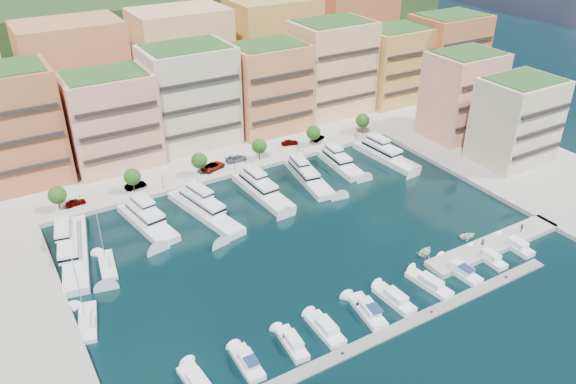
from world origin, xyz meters
name	(u,v)px	position (x,y,z in m)	size (l,w,h in m)	color
ground	(304,236)	(0.00, 0.00, 0.00)	(400.00, 400.00, 0.00)	black
north_quay	(187,131)	(0.00, 62.00, 0.00)	(220.00, 64.00, 2.00)	#9E998E
east_quay	(541,178)	(62.00, -8.00, 0.00)	(34.00, 76.00, 2.00)	#9E998E
hillside	(135,84)	(0.00, 110.00, 0.00)	(240.00, 40.00, 58.00)	#193515
south_pontoon	(389,333)	(-3.00, -30.00, 0.00)	(72.00, 2.20, 0.35)	gray
finger_pier	(494,247)	(30.00, -22.00, 0.00)	(32.00, 5.00, 2.00)	#9E998E
apartment_1	(13,127)	(-44.00, 51.99, 14.31)	(20.00, 16.50, 26.80)	#C26740
apartment_2	(111,120)	(-23.00, 49.99, 12.31)	(20.00, 15.50, 22.80)	#F1A986
apartment_3	(190,96)	(-2.00, 51.99, 13.81)	(22.00, 16.50, 25.80)	beige
apartment_4	(269,87)	(20.00, 49.99, 12.81)	(20.00, 15.50, 23.80)	#D38C4F
apartment_5	(331,68)	(42.00, 51.99, 14.31)	(22.00, 16.50, 26.80)	#F0BC7F
apartment_6	(394,65)	(64.00, 49.99, 12.31)	(20.00, 15.50, 22.80)	gold
apartment_7	(447,54)	(84.00, 47.99, 13.31)	(22.00, 16.50, 24.80)	#C26740
apartment_east_a	(462,95)	(62.00, 19.99, 12.31)	(18.00, 14.50, 22.80)	#F1A986
apartment_east_b	(516,120)	(62.00, 1.99, 11.31)	(18.00, 14.50, 20.80)	beige
backblock_1	(76,79)	(-25.00, 74.00, 16.00)	(26.00, 18.00, 30.00)	#D38C4F
backblock_2	(183,62)	(5.00, 74.00, 16.00)	(26.00, 18.00, 30.00)	#F0BC7F
backblock_3	(273,48)	(35.00, 74.00, 16.00)	(26.00, 18.00, 30.00)	gold
backblock_4	(351,36)	(65.00, 74.00, 16.00)	(26.00, 18.00, 30.00)	#C26740
tree_0	(57,195)	(-40.00, 33.50, 4.74)	(3.80, 3.80, 5.65)	#473323
tree_1	(132,177)	(-24.00, 33.50, 4.74)	(3.80, 3.80, 5.65)	#473323
tree_2	(199,161)	(-8.00, 33.50, 4.74)	(3.80, 3.80, 5.65)	#473323
tree_3	(259,146)	(8.00, 33.50, 4.74)	(3.80, 3.80, 5.65)	#473323
tree_4	(314,133)	(24.00, 33.50, 4.74)	(3.80, 3.80, 5.65)	#473323
tree_5	(363,121)	(40.00, 33.50, 4.74)	(3.80, 3.80, 5.65)	#473323
lamppost_0	(80,199)	(-36.00, 31.20, 3.83)	(0.30, 0.30, 4.20)	black
lamppost_1	(162,178)	(-18.00, 31.20, 3.83)	(0.30, 0.30, 4.20)	black
lamppost_2	(234,160)	(0.00, 31.20, 3.83)	(0.30, 0.30, 4.20)	black
lamppost_3	(299,144)	(18.00, 31.20, 3.83)	(0.30, 0.30, 4.20)	black
lamppost_4	(356,130)	(36.00, 31.20, 3.83)	(0.30, 0.30, 4.20)	black
yacht_0	(74,248)	(-40.79, 17.59, 1.21)	(9.30, 25.29, 7.30)	white
yacht_1	(146,220)	(-25.60, 20.43, 1.09)	(7.81, 19.17, 7.30)	white
yacht_2	(203,208)	(-13.80, 18.45, 1.21)	(8.62, 23.42, 7.30)	white
yacht_3	(261,189)	(0.86, 19.74, 1.21)	(5.73, 20.42, 7.30)	white
yacht_4	(307,176)	(13.45, 19.82, 1.09)	(7.34, 20.37, 7.30)	white
yacht_5	(339,162)	(24.11, 21.75, 1.21)	(5.62, 16.12, 7.30)	white
yacht_6	(384,154)	(36.57, 19.80, 1.21)	(6.28, 20.39, 7.30)	white
cruiser_1	(247,363)	(-25.29, -24.60, 0.57)	(2.92, 7.53, 2.66)	white
cruiser_2	(292,344)	(-17.57, -24.58, 0.55)	(3.11, 7.81, 2.55)	white
cruiser_3	(325,329)	(-11.45, -24.59, 0.55)	(2.99, 8.20, 2.55)	white
cruiser_4	(368,311)	(-3.08, -24.62, 0.57)	(4.01, 9.12, 2.66)	white
cruiser_5	(394,299)	(2.66, -24.59, 0.55)	(3.14, 8.43, 2.55)	white
cruiser_6	(429,284)	(10.58, -24.60, 0.55)	(3.71, 9.23, 2.55)	white
cruiser_7	(460,271)	(17.94, -24.62, 0.57)	(3.19, 9.02, 2.66)	white
cruiser_8	(489,258)	(25.55, -24.58, 0.55)	(2.57, 7.53, 2.55)	white
cruiser_9	(516,246)	(33.02, -24.58, 0.55)	(2.77, 7.30, 2.55)	white
sailboat_1	(88,323)	(-43.36, -3.57, 0.31)	(4.96, 9.86, 13.20)	white
sailboat_2	(108,266)	(-36.54, 9.96, 0.31)	(3.98, 9.29, 13.20)	white
tender_0	(426,252)	(16.89, -16.87, 0.41)	(2.81, 3.94, 0.82)	silver
tender_2	(468,236)	(27.99, -17.06, 0.37)	(2.54, 3.55, 0.74)	silver
car_0	(76,202)	(-36.66, 34.16, 1.71)	(1.67, 4.16, 1.42)	gray
car_1	(135,185)	(-23.30, 34.88, 1.78)	(1.66, 4.76, 1.57)	gray
car_2	(213,166)	(-4.21, 34.48, 1.86)	(2.85, 6.19, 1.72)	gray
car_3	(236,158)	(2.48, 35.63, 1.80)	(2.24, 5.50, 1.60)	gray
car_4	(290,142)	(18.99, 37.20, 1.75)	(1.77, 4.41, 1.50)	gray
car_5	(318,138)	(27.04, 35.73, 1.68)	(1.44, 4.12, 1.36)	gray
person_0	(483,242)	(27.00, -21.52, 1.81)	(0.59, 0.39, 1.62)	#252C4A
person_1	(521,228)	(37.36, -22.00, 1.87)	(0.84, 0.66, 1.74)	#4E322F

